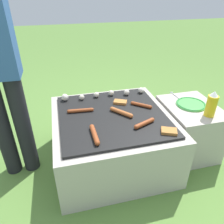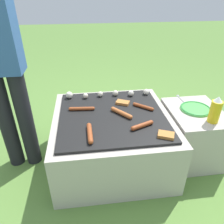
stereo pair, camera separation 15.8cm
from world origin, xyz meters
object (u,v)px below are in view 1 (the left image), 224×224
(plate_colorful, at_px, (191,104))
(condiment_bottle, at_px, (212,104))
(fork_utensil, at_px, (176,96))
(sausage_front_center, at_px, (144,123))

(plate_colorful, distance_m, condiment_bottle, 0.19)
(plate_colorful, bearing_deg, condiment_bottle, -76.59)
(plate_colorful, relative_size, fork_utensil, 1.26)
(fork_utensil, bearing_deg, plate_colorful, -75.90)
(condiment_bottle, bearing_deg, plate_colorful, 103.41)
(condiment_bottle, distance_m, fork_utensil, 0.35)
(plate_colorful, relative_size, condiment_bottle, 1.18)
(condiment_bottle, xyz_separation_m, fork_utensil, (-0.08, 0.33, -0.09))
(sausage_front_center, distance_m, condiment_bottle, 0.50)
(condiment_bottle, relative_size, fork_utensil, 1.07)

